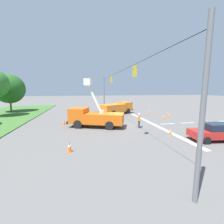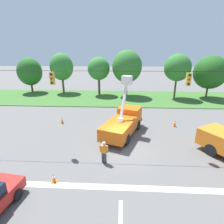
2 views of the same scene
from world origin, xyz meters
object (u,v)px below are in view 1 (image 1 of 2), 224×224
(traffic_cone_centre_line, at_px, (157,111))
(traffic_cone_near_bucket, at_px, (207,122))
(utility_truck_bucket_lift, at_px, (94,116))
(utility_truck_support_near, at_px, (117,108))
(traffic_cone_mid_left, at_px, (167,113))
(traffic_cone_far_right, at_px, (64,122))
(sedan_red, at_px, (215,132))
(traffic_cone_foreground_right, at_px, (171,131))
(traffic_cone_mid_right, at_px, (69,147))
(traffic_cone_foreground_left, at_px, (78,116))
(traffic_cone_lane_edge_a, at_px, (149,112))
(tree_east_end, at_px, (9,89))
(traffic_cone_lane_edge_b, at_px, (164,117))
(traffic_cone_far_left, at_px, (169,115))
(road_worker, at_px, (139,120))

(traffic_cone_centre_line, bearing_deg, traffic_cone_near_bucket, -169.35)
(utility_truck_bucket_lift, bearing_deg, utility_truck_support_near, -28.23)
(traffic_cone_mid_left, relative_size, traffic_cone_far_right, 0.76)
(utility_truck_bucket_lift, bearing_deg, sedan_red, -124.78)
(traffic_cone_foreground_right, bearing_deg, traffic_cone_mid_right, 105.18)
(traffic_cone_foreground_right, height_order, traffic_cone_far_right, traffic_cone_far_right)
(utility_truck_bucket_lift, distance_m, traffic_cone_near_bucket, 15.04)
(traffic_cone_foreground_left, xyz_separation_m, traffic_cone_lane_edge_a, (2.08, -12.93, -0.06))
(tree_east_end, xyz_separation_m, traffic_cone_near_bucket, (-16.43, -30.46, -4.41))
(traffic_cone_lane_edge_a, relative_size, traffic_cone_lane_edge_b, 0.95)
(traffic_cone_foreground_left, relative_size, traffic_cone_foreground_right, 1.35)
(traffic_cone_foreground_left, height_order, traffic_cone_far_right, traffic_cone_foreground_left)
(traffic_cone_near_bucket, bearing_deg, traffic_cone_centre_line, 10.65)
(traffic_cone_foreground_left, bearing_deg, traffic_cone_centre_line, -77.62)
(traffic_cone_mid_right, relative_size, traffic_cone_lane_edge_a, 1.11)
(traffic_cone_foreground_left, bearing_deg, traffic_cone_mid_left, -87.18)
(traffic_cone_far_right, bearing_deg, traffic_cone_lane_edge_b, -86.71)
(utility_truck_support_near, relative_size, sedan_red, 1.56)
(sedan_red, bearing_deg, traffic_cone_near_bucket, -39.06)
(traffic_cone_near_bucket, xyz_separation_m, traffic_cone_far_right, (2.94, 18.72, 0.10))
(tree_east_end, relative_size, traffic_cone_foreground_left, 9.23)
(traffic_cone_lane_edge_a, bearing_deg, sedan_red, 177.41)
(tree_east_end, height_order, traffic_cone_foreground_right, tree_east_end)
(tree_east_end, relative_size, traffic_cone_far_right, 9.63)
(traffic_cone_far_left, bearing_deg, traffic_cone_near_bucket, -157.18)
(traffic_cone_foreground_right, xyz_separation_m, traffic_cone_mid_left, (11.11, -6.36, -0.01))
(road_worker, height_order, traffic_cone_lane_edge_a, road_worker)
(traffic_cone_foreground_right, distance_m, traffic_cone_far_right, 12.83)
(utility_truck_bucket_lift, distance_m, sedan_red, 12.41)
(traffic_cone_far_left, distance_m, traffic_cone_centre_line, 4.88)
(traffic_cone_far_right, bearing_deg, tree_east_end, 41.03)
(traffic_cone_centre_line, bearing_deg, tree_east_end, 77.88)
(traffic_cone_mid_right, xyz_separation_m, traffic_cone_far_right, (8.92, 1.40, -0.01))
(traffic_cone_lane_edge_b, height_order, traffic_cone_centre_line, traffic_cone_lane_edge_b)
(utility_truck_support_near, height_order, traffic_cone_mid_left, utility_truck_support_near)
(utility_truck_support_near, xyz_separation_m, traffic_cone_mid_left, (-2.39, -8.98, -0.92))
(traffic_cone_far_left, xyz_separation_m, traffic_cone_centre_line, (4.86, -0.35, -0.06))
(sedan_red, relative_size, traffic_cone_near_bucket, 7.40)
(traffic_cone_foreground_left, bearing_deg, traffic_cone_near_bucket, -112.35)
(traffic_cone_mid_right, relative_size, traffic_cone_far_left, 1.15)
(sedan_red, xyz_separation_m, traffic_cone_far_left, (11.31, -2.48, -0.45))
(utility_truck_support_near, relative_size, road_worker, 3.97)
(tree_east_end, xyz_separation_m, road_worker, (-16.73, -20.68, -3.70))
(traffic_cone_lane_edge_b, bearing_deg, traffic_cone_centre_line, -19.24)
(traffic_cone_lane_edge_a, bearing_deg, traffic_cone_centre_line, -60.19)
(road_worker, bearing_deg, traffic_cone_centre_line, -36.49)
(traffic_cone_foreground_right, bearing_deg, utility_truck_support_near, 10.96)
(traffic_cone_mid_left, xyz_separation_m, traffic_cone_near_bucket, (-7.78, -1.16, 0.01))
(traffic_cone_mid_right, distance_m, traffic_cone_lane_edge_b, 16.34)
(utility_truck_support_near, xyz_separation_m, traffic_cone_far_right, (-7.23, 8.58, -0.81))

